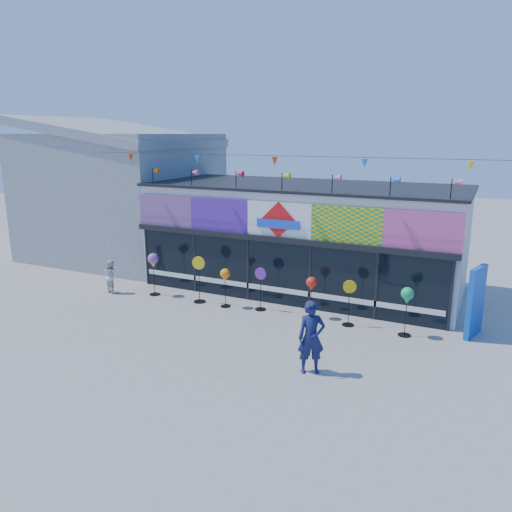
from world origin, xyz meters
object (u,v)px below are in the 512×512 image
Objects in this scene: spinner_0 at (153,262)px; spinner_5 at (349,302)px; spinner_1 at (199,278)px; spinner_2 at (225,276)px; blue_sign at (476,302)px; child at (111,276)px; adult_man at (311,337)px; spinner_3 at (261,288)px; spinner_4 at (311,285)px; spinner_6 at (407,297)px.

spinner_5 is (7.54, 0.14, -0.51)m from spinner_0.
spinner_5 is (5.53, 0.13, -0.11)m from spinner_1.
spinner_2 is (3.11, -0.01, -0.18)m from spinner_0.
blue_sign is 9.23m from spinner_1.
spinner_5 reaches higher than spinner_2.
blue_sign is 1.67× the size of child.
spinner_0 is at bearing 179.87° from spinner_2.
adult_man reaches higher than child.
spinner_1 is at bearing -157.48° from blue_sign.
spinner_3 is at bearing 100.99° from adult_man.
blue_sign is at bearing -159.57° from child.
spinner_4 is at bearing 2.02° from spinner_3.
spinner_1 is 4.22m from spinner_4.
spinner_3 is at bearing -157.33° from blue_sign.
spinner_1 is 0.90× the size of adult_man.
spinner_2 is at bearing -174.22° from spinner_4.
blue_sign is at bearing 12.58° from spinner_5.
spinner_0 is 2.04m from spinner_1.
spinner_2 is 5.62m from adult_man.
spinner_2 is 4.84m from child.
adult_man is (5.54, -3.47, 0.04)m from spinner_1.
child is at bearing -177.23° from spinner_6.
adult_man is (-1.78, -3.52, -0.28)m from spinner_6.
spinner_3 is (-6.82, -0.72, -0.28)m from blue_sign.
spinner_6 is at bearing 0.67° from spinner_2.
spinner_4 is at bearing 3.94° from spinner_1.
spinner_0 is at bearing -179.51° from spinner_1.
child is at bearing -172.53° from spinner_1.
blue_sign is 1.42× the size of spinner_3.
spinner_5 is 9.24m from child.
blue_sign is at bearing 6.81° from spinner_2.
spinner_5 is at bearing 1.09° from spinner_0.
spinner_1 is 1.22× the size of spinner_4.
blue_sign reaches higher than spinner_0.
spinner_0 is 7.55m from spinner_5.
spinner_1 is at bearing 118.27° from adult_man.
adult_man reaches higher than spinner_3.
blue_sign reaches higher than spinner_6.
spinner_3 is 0.99× the size of spinner_6.
child is (-9.23, 2.99, -0.31)m from adult_man.
spinner_0 reaches higher than spinner_2.
adult_man is at bearing 176.18° from child.
blue_sign is at bearing 4.89° from spinner_0.
spinner_6 reaches higher than spinner_3.
spinner_5 is at bearing 1.30° from spinner_1.
spinner_4 reaches higher than child.
adult_man is at bearing -37.85° from spinner_2.
blue_sign is 6.86m from spinner_3.
blue_sign is 11.23m from spinner_0.
spinner_5 is (3.17, -0.10, -0.01)m from spinner_3.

